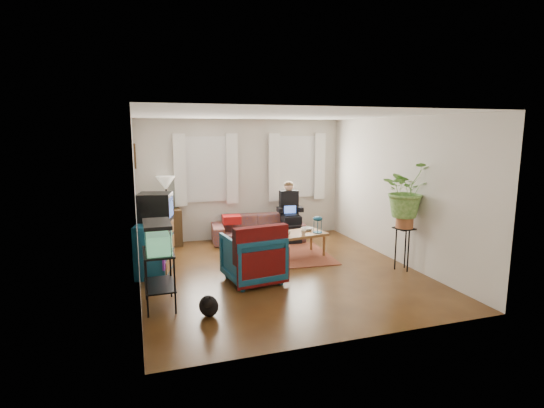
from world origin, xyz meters
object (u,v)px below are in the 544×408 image
object	(u,v)px
plant_stand	(403,249)
coffee_table	(296,245)
dresser	(155,247)
sofa	(258,224)
aquarium_stand	(159,279)
armchair	(253,255)
side_table	(168,227)

from	to	relation	value
plant_stand	coffee_table	bearing A→B (deg)	138.44
dresser	plant_stand	xyz separation A→B (m)	(4.04, -1.18, -0.07)
sofa	aquarium_stand	bearing A→B (deg)	-121.27
dresser	coffee_table	size ratio (longest dim) A/B	0.88
dresser	plant_stand	size ratio (longest dim) A/B	1.31
dresser	plant_stand	bearing A→B (deg)	-2.30
armchair	side_table	bearing A→B (deg)	-75.21
aquarium_stand	plant_stand	xyz separation A→B (m)	(4.05, 0.32, -0.02)
sofa	aquarium_stand	xyz separation A→B (m)	(-2.22, -2.91, 0.01)
aquarium_stand	plant_stand	distance (m)	4.06
sofa	armchair	xyz separation A→B (m)	(-0.76, -2.34, 0.04)
side_table	aquarium_stand	distance (m)	3.23
dresser	armchair	size ratio (longest dim) A/B	1.14
aquarium_stand	sofa	bearing A→B (deg)	52.41
sofa	plant_stand	distance (m)	3.17
dresser	armchair	distance (m)	1.72
sofa	plant_stand	size ratio (longest dim) A/B	2.65
dresser	sofa	bearing A→B (deg)	46.53
dresser	plant_stand	world-z (taller)	dresser
side_table	coffee_table	distance (m)	2.76
dresser	aquarium_stand	xyz separation A→B (m)	(-0.01, -1.51, -0.05)
plant_stand	dresser	bearing A→B (deg)	163.67
side_table	coffee_table	bearing A→B (deg)	-35.53
armchair	aquarium_stand	bearing A→B (deg)	13.39
dresser	plant_stand	distance (m)	4.21
sofa	coffee_table	distance (m)	1.36
sofa	side_table	distance (m)	1.89
dresser	coffee_table	xyz separation A→B (m)	(2.58, 0.11, -0.21)
dresser	coffee_table	bearing A→B (deg)	16.42
aquarium_stand	armchair	world-z (taller)	armchair
coffee_table	plant_stand	xyz separation A→B (m)	(1.46, -1.29, 0.14)
side_table	coffee_table	xyz separation A→B (m)	(2.24, -1.60, -0.15)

